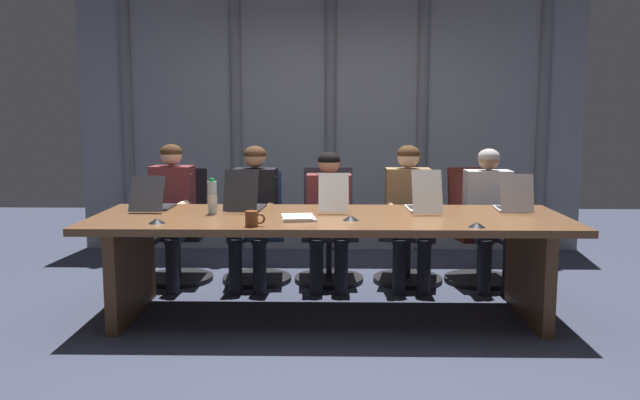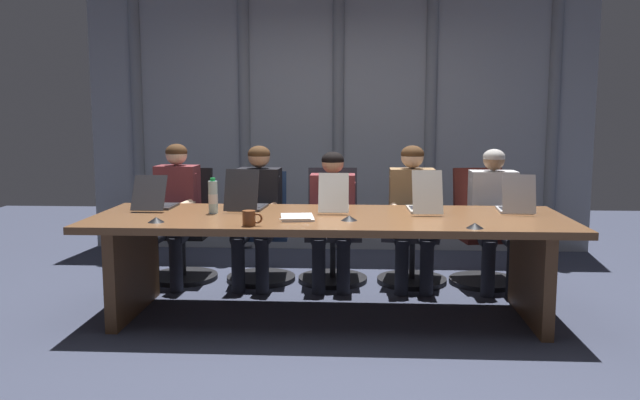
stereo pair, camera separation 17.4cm
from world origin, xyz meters
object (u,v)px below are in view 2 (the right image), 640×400
(office_chair_left_mid, at_px, (261,239))
(office_chair_right_mid, at_px, (413,242))
(conference_mic_right_side, at_px, (156,220))
(laptop_center, at_px, (334,203))
(laptop_left_mid, at_px, (246,202))
(office_chair_left_end, at_px, (184,238))
(water_bottle_primary, at_px, (213,197))
(laptop_right_end, at_px, (515,205))
(laptop_left_end, at_px, (156,202))
(spiral_notepad, at_px, (297,217))
(office_chair_right_end, at_px, (483,240))
(person_center, at_px, (332,210))
(laptop_right_mid, at_px, (424,204))
(conference_mic_left_side, at_px, (475,226))
(coffee_mug_near, at_px, (250,218))
(person_right_mid, at_px, (412,207))
(office_chair_center, at_px, (333,239))
(conference_mic_middle, at_px, (349,218))
(person_left_end, at_px, (174,206))
(person_right_end, at_px, (495,210))
(person_left_mid, at_px, (257,207))

(office_chair_left_mid, xyz_separation_m, office_chair_right_mid, (1.33, -0.00, -0.00))
(conference_mic_right_side, bearing_deg, laptop_center, 25.86)
(laptop_left_mid, xyz_separation_m, office_chair_left_end, (-0.69, 0.79, -0.44))
(water_bottle_primary, bearing_deg, laptop_right_end, 4.17)
(laptop_left_end, height_order, spiral_notepad, laptop_left_end)
(office_chair_right_end, xyz_separation_m, person_center, (-1.30, -0.16, 0.28))
(laptop_right_end, distance_m, office_chair_right_mid, 1.14)
(laptop_right_mid, bearing_deg, office_chair_right_mid, -1.84)
(office_chair_right_mid, height_order, conference_mic_left_side, office_chair_right_mid)
(person_center, relative_size, coffee_mug_near, 8.63)
(laptop_right_mid, bearing_deg, laptop_left_end, 86.36)
(person_right_mid, distance_m, conference_mic_left_side, 1.35)
(laptop_left_mid, bearing_deg, laptop_right_mid, -87.23)
(office_chair_left_mid, xyz_separation_m, spiral_notepad, (0.43, -1.17, 0.39))
(laptop_left_mid, height_order, conference_mic_left_side, laptop_left_mid)
(office_chair_center, relative_size, person_center, 0.86)
(laptop_right_mid, bearing_deg, laptop_left_mid, 86.38)
(water_bottle_primary, relative_size, conference_mic_middle, 2.35)
(coffee_mug_near, bearing_deg, person_center, 69.61)
(spiral_notepad, bearing_deg, person_left_end, 130.50)
(laptop_right_end, bearing_deg, person_left_end, 80.51)
(laptop_right_end, height_order, person_right_end, person_right_end)
(laptop_left_mid, height_order, coffee_mug_near, laptop_left_mid)
(conference_mic_left_side, bearing_deg, laptop_center, 143.64)
(person_left_mid, bearing_deg, laptop_right_end, 76.37)
(office_chair_left_mid, xyz_separation_m, conference_mic_right_side, (-0.50, -1.37, 0.40))
(laptop_center, xyz_separation_m, office_chair_left_end, (-1.36, 0.80, -0.43))
(laptop_right_mid, bearing_deg, laptop_center, 86.16)
(laptop_left_end, xyz_separation_m, laptop_left_mid, (0.70, -0.02, 0.01))
(laptop_left_mid, distance_m, office_chair_center, 1.10)
(conference_mic_middle, bearing_deg, office_chair_center, 97.22)
(office_chair_center, xyz_separation_m, conference_mic_right_side, (-1.13, -1.37, 0.39))
(laptop_right_end, bearing_deg, laptop_left_mid, 93.38)
(person_left_end, relative_size, person_left_mid, 1.01)
(laptop_right_end, distance_m, person_right_mid, 0.96)
(office_chair_center, height_order, water_bottle_primary, water_bottle_primary)
(laptop_center, distance_m, person_center, 0.66)
(person_left_end, xyz_separation_m, coffee_mug_near, (0.87, -1.31, 0.11))
(office_chair_left_mid, xyz_separation_m, person_center, (0.63, -0.16, 0.29))
(laptop_center, xyz_separation_m, person_right_mid, (0.63, 0.65, -0.12))
(laptop_left_mid, relative_size, person_right_mid, 0.38)
(conference_mic_middle, bearing_deg, laptop_right_mid, 36.53)
(laptop_right_mid, height_order, conference_mic_left_side, laptop_right_mid)
(conference_mic_left_side, relative_size, conference_mic_right_side, 1.00)
(office_chair_right_mid, bearing_deg, office_chair_left_mid, -80.43)
(laptop_right_mid, xyz_separation_m, spiral_notepad, (-0.91, -0.35, -0.05))
(office_chair_right_mid, xyz_separation_m, person_left_mid, (-1.33, -0.16, 0.32))
(laptop_right_mid, xyz_separation_m, office_chair_left_end, (-2.02, 0.82, -0.44))
(person_center, distance_m, person_right_mid, 0.67)
(office_chair_center, bearing_deg, conference_mic_middle, 4.46)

